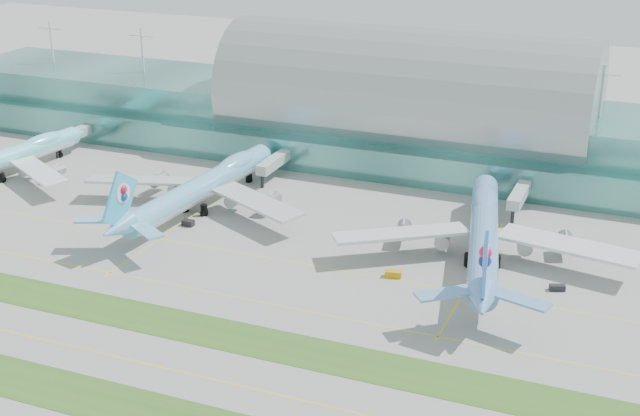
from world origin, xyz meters
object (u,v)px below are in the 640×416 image
at_px(airliner_a, 4,158).
at_px(airliner_b, 203,185).
at_px(terminal, 406,116).
at_px(airliner_c, 484,232).

bearing_deg(airliner_a, airliner_b, 8.11).
bearing_deg(airliner_a, terminal, 39.01).
height_order(airliner_a, airliner_b, airliner_b).
xyz_separation_m(airliner_b, airliner_c, (80.63, -4.11, 0.35)).
height_order(terminal, airliner_b, terminal).
xyz_separation_m(terminal, airliner_a, (-109.09, -64.90, -8.11)).
height_order(airliner_a, airliner_c, airliner_c).
bearing_deg(airliner_b, terminal, 63.68).
bearing_deg(airliner_c, airliner_a, 166.47).
height_order(airliner_b, airliner_c, airliner_c).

